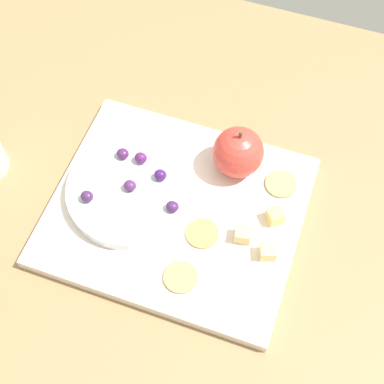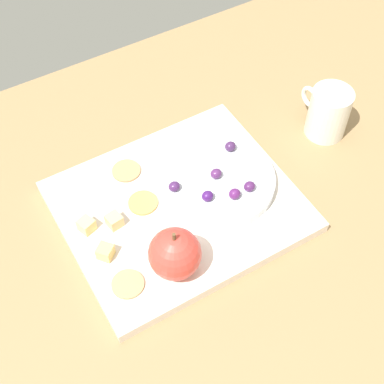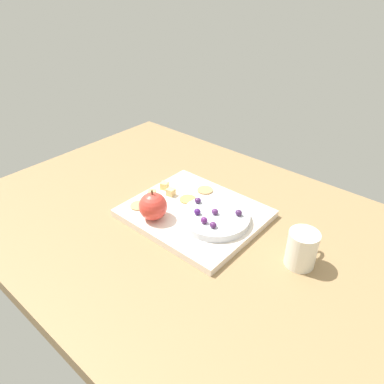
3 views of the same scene
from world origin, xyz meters
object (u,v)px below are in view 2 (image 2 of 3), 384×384
(grape_2, at_px, (207,196))
(grape_3, at_px, (230,146))
(grape_0, at_px, (250,186))
(cracker_0, at_px, (143,203))
(grape_4, at_px, (235,194))
(cheese_cube_1, at_px, (86,225))
(platter, at_px, (179,207))
(cracker_2, at_px, (128,284))
(cup, at_px, (328,112))
(apple_whole, at_px, (175,254))
(cracker_1, at_px, (126,171))
(grape_5, at_px, (216,174))
(cheese_cube_0, at_px, (114,221))
(grape_1, at_px, (174,186))
(serving_dish, at_px, (218,180))
(cheese_cube_2, at_px, (106,252))

(grape_2, distance_m, grape_3, 0.10)
(grape_0, distance_m, grape_2, 0.07)
(grape_3, bearing_deg, cracker_0, -176.24)
(grape_0, relative_size, grape_4, 1.00)
(cheese_cube_1, height_order, grape_0, grape_0)
(platter, bearing_deg, cracker_2, -146.37)
(cracker_0, relative_size, grape_3, 2.53)
(platter, bearing_deg, cup, 3.70)
(apple_whole, xyz_separation_m, cup, (0.36, 0.11, -0.01))
(platter, distance_m, grape_0, 0.11)
(grape_2, bearing_deg, cup, 10.08)
(cracker_1, distance_m, cup, 0.35)
(cheese_cube_1, xyz_separation_m, grape_5, (0.21, -0.02, 0.02))
(cheese_cube_0, xyz_separation_m, cracker_0, (0.05, 0.01, -0.01))
(cheese_cube_1, distance_m, grape_3, 0.26)
(grape_3, xyz_separation_m, grape_4, (-0.05, -0.08, 0.00))
(grape_2, xyz_separation_m, grape_5, (0.03, 0.03, -0.00))
(cracker_1, relative_size, grape_5, 2.53)
(grape_4, bearing_deg, platter, 146.93)
(platter, relative_size, grape_4, 19.27)
(apple_whole, xyz_separation_m, cracker_1, (0.02, 0.19, -0.03))
(grape_4, xyz_separation_m, cup, (0.23, 0.06, -0.00))
(apple_whole, distance_m, grape_2, 0.11)
(grape_4, bearing_deg, grape_1, 140.06)
(cracker_2, xyz_separation_m, grape_5, (0.20, 0.09, 0.02))
(grape_1, relative_size, grape_4, 1.00)
(grape_2, bearing_deg, grape_0, -14.66)
(platter, bearing_deg, serving_dish, 0.28)
(cheese_cube_0, bearing_deg, grape_0, -16.21)
(apple_whole, relative_size, cracker_0, 1.61)
(grape_0, bearing_deg, serving_dish, 121.66)
(grape_1, relative_size, grape_3, 1.00)
(cheese_cube_0, distance_m, cheese_cube_1, 0.04)
(platter, xyz_separation_m, grape_3, (0.12, 0.04, 0.04))
(cheese_cube_1, bearing_deg, cracker_0, -0.18)
(grape_3, bearing_deg, grape_2, -141.87)
(apple_whole, xyz_separation_m, grape_3, (0.17, 0.13, -0.01))
(serving_dish, distance_m, cracker_0, 0.12)
(cracker_0, bearing_deg, serving_dish, -12.45)
(platter, xyz_separation_m, cheese_cube_1, (-0.14, 0.03, 0.02))
(cheese_cube_2, bearing_deg, cracker_1, 53.15)
(cheese_cube_2, distance_m, grape_2, 0.17)
(platter, bearing_deg, cheese_cube_1, 169.22)
(grape_2, relative_size, grape_3, 1.00)
(grape_4, bearing_deg, grape_0, 2.39)
(cracker_2, bearing_deg, grape_2, 19.57)
(grape_4, bearing_deg, serving_dish, 90.22)
(grape_5, bearing_deg, platter, -178.69)
(grape_2, distance_m, grape_5, 0.04)
(cheese_cube_0, relative_size, grape_3, 1.16)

